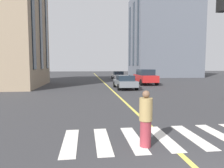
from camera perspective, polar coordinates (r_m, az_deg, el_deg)
name	(u,v)px	position (r m, az deg, el deg)	size (l,w,h in m)	color
lane_centre_line	(108,86)	(23.48, -1.14, -0.62)	(80.00, 0.16, 0.01)	#D8C64C
crosswalk_marking	(163,138)	(7.19, 13.96, -14.19)	(2.40, 6.45, 0.01)	silver
car_red_parked_b	(145,77)	(26.10, 9.19, 2.02)	(4.70, 2.14, 1.88)	#B21E1E
car_white_far	(118,75)	(34.63, 1.71, 2.40)	(3.90, 1.89, 1.40)	silver
car_grey_trailing	(125,82)	(21.02, 3.59, 0.60)	(4.40, 1.95, 1.37)	slate
pedestrian_near	(146,119)	(6.13, 9.29, -9.53)	(0.38, 0.38, 1.66)	maroon
building_right_near	(163,37)	(46.08, 13.94, 12.61)	(11.01, 12.89, 16.92)	#565B66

